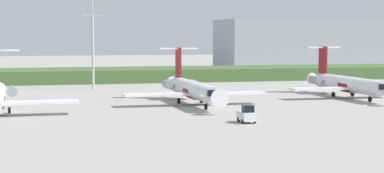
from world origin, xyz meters
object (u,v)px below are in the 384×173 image
Objects in this scene: regional_jet_second at (193,89)px; antenna_mast at (93,43)px; baggage_tug at (247,115)px; regional_jet_third at (348,83)px.

antenna_mast is (-12.73, 32.16, 7.11)m from regional_jet_second.
antenna_mast reaches higher than baggage_tug.
antenna_mast is at bearing 103.89° from baggage_tug.
regional_jet_second reaches higher than baggage_tug.
regional_jet_third is at bearing -32.78° from antenna_mast.
regional_jet_second is 30.16m from regional_jet_third.
regional_jet_third is 9.69× the size of baggage_tug.
regional_jet_third is 1.33× the size of antenna_mast.
regional_jet_second is 1.33× the size of antenna_mast.
regional_jet_third is at bearing 44.88° from baggage_tug.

